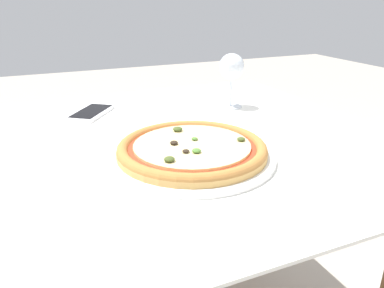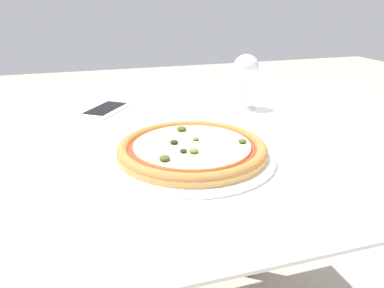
{
  "view_description": "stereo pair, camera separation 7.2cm",
  "coord_description": "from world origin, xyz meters",
  "px_view_note": "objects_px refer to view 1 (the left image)",
  "views": [
    {
      "loc": [
        -0.04,
        -0.74,
        1.05
      ],
      "look_at": [
        0.22,
        -0.12,
        0.78
      ],
      "focal_mm": 35.0,
      "sensor_mm": 36.0,
      "label": 1
    },
    {
      "loc": [
        0.02,
        -0.76,
        1.05
      ],
      "look_at": [
        0.22,
        -0.12,
        0.78
      ],
      "focal_mm": 35.0,
      "sensor_mm": 36.0,
      "label": 2
    }
  ],
  "objects_px": {
    "dining_table": "(72,192)",
    "wine_glass_far_left": "(232,68)",
    "cell_phone": "(91,113)",
    "pizza_plate": "(192,150)"
  },
  "relations": [
    {
      "from": "pizza_plate",
      "to": "wine_glass_far_left",
      "type": "distance_m",
      "value": 0.39
    },
    {
      "from": "wine_glass_far_left",
      "to": "cell_phone",
      "type": "distance_m",
      "value": 0.4
    },
    {
      "from": "dining_table",
      "to": "pizza_plate",
      "type": "distance_m",
      "value": 0.27
    },
    {
      "from": "pizza_plate",
      "to": "wine_glass_far_left",
      "type": "bearing_deg",
      "value": 49.84
    },
    {
      "from": "dining_table",
      "to": "wine_glass_far_left",
      "type": "distance_m",
      "value": 0.53
    },
    {
      "from": "dining_table",
      "to": "cell_phone",
      "type": "height_order",
      "value": "cell_phone"
    },
    {
      "from": "dining_table",
      "to": "cell_phone",
      "type": "bearing_deg",
      "value": 70.15
    },
    {
      "from": "cell_phone",
      "to": "pizza_plate",
      "type": "bearing_deg",
      "value": -70.15
    },
    {
      "from": "dining_table",
      "to": "pizza_plate",
      "type": "height_order",
      "value": "pizza_plate"
    },
    {
      "from": "pizza_plate",
      "to": "wine_glass_far_left",
      "type": "height_order",
      "value": "wine_glass_far_left"
    }
  ]
}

